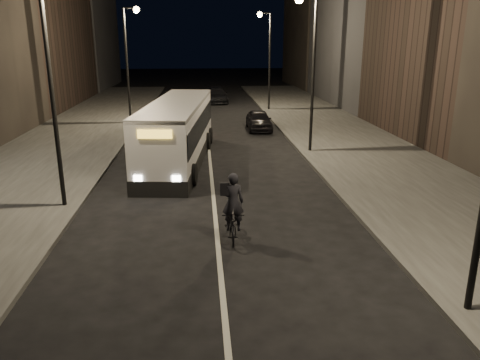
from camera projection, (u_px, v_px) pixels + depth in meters
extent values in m
plane|color=black|center=(218.00, 249.00, 14.20)|extent=(180.00, 180.00, 0.00)
cube|color=#31312F|center=(349.00, 143.00, 28.22)|extent=(7.00, 70.00, 0.16)
cube|color=#31312F|center=(61.00, 148.00, 26.84)|extent=(7.00, 70.00, 0.16)
cylinder|color=black|center=(313.00, 77.00, 24.89)|extent=(0.16, 0.16, 8.00)
cylinder|color=black|center=(270.00, 62.00, 40.15)|extent=(0.16, 0.16, 8.00)
cube|color=black|center=(265.00, 13.00, 38.96)|extent=(0.90, 0.08, 0.08)
sphere|color=#FFD18C|center=(260.00, 14.00, 38.95)|extent=(0.44, 0.44, 0.44)
cylinder|color=black|center=(52.00, 97.00, 16.36)|extent=(0.16, 0.16, 8.00)
cylinder|color=black|center=(127.00, 67.00, 33.52)|extent=(0.16, 0.16, 8.00)
cube|color=black|center=(130.00, 8.00, 32.40)|extent=(0.90, 0.08, 0.08)
sphere|color=#FFD18C|center=(136.00, 10.00, 32.46)|extent=(0.44, 0.44, 0.44)
cube|color=silver|center=(178.00, 132.00, 23.84)|extent=(3.62, 11.71, 3.07)
cube|color=black|center=(178.00, 124.00, 23.71)|extent=(3.66, 11.34, 1.10)
cube|color=silver|center=(177.00, 103.00, 23.41)|extent=(3.64, 11.71, 0.17)
cube|color=gold|center=(155.00, 134.00, 18.02)|extent=(1.35, 0.26, 0.34)
cylinder|color=black|center=(138.00, 174.00, 20.31)|extent=(0.44, 0.99, 0.96)
cylinder|color=black|center=(193.00, 174.00, 20.26)|extent=(0.44, 0.99, 0.96)
cylinder|color=black|center=(168.00, 138.00, 27.66)|extent=(0.44, 0.99, 0.96)
cylinder|color=black|center=(208.00, 138.00, 27.61)|extent=(0.44, 0.99, 0.96)
imported|color=black|center=(233.00, 224.00, 14.79)|extent=(0.72, 1.96, 1.02)
imported|color=black|center=(233.00, 202.00, 14.36)|extent=(0.69, 0.46, 1.87)
imported|color=black|center=(259.00, 120.00, 32.51)|extent=(1.64, 4.02, 1.36)
imported|color=#3E3E40|center=(170.00, 111.00, 37.29)|extent=(1.56, 3.81, 1.23)
imported|color=black|center=(217.00, 95.00, 46.59)|extent=(2.25, 5.02, 1.43)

